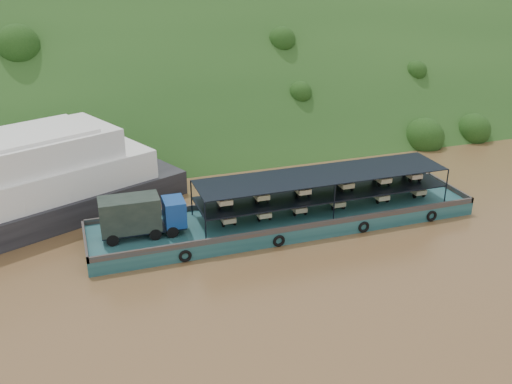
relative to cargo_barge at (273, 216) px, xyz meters
name	(u,v)px	position (x,y,z in m)	size (l,w,h in m)	color
ground	(289,235)	(0.75, -1.87, -1.17)	(160.00, 160.00, 0.00)	brown
hillside	(194,125)	(0.75, 34.13, -1.17)	(140.00, 28.00, 28.00)	#173814
cargo_barge	(273,216)	(0.00, 0.00, 0.00)	(35.00, 7.18, 4.70)	#123C41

